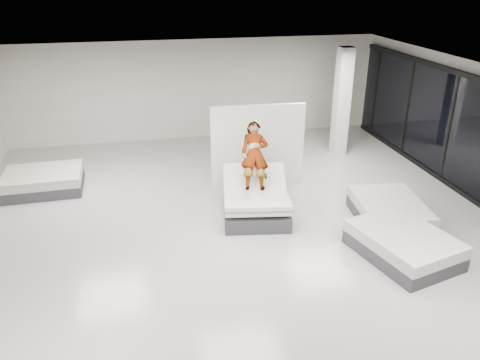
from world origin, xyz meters
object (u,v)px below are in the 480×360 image
at_px(flat_bed_right_far, 389,211).
at_px(column, 342,102).
at_px(hero_bed, 255,201).
at_px(divider_panel, 258,146).
at_px(flat_bed_right_near, 403,245).
at_px(person, 255,161).
at_px(flat_bed_left_far, 44,181).
at_px(remote, 266,176).

xyz_separation_m(flat_bed_right_far, column, (0.61, 4.28, 1.35)).
height_order(hero_bed, divider_panel, divider_panel).
bearing_deg(divider_panel, column, 34.66).
bearing_deg(flat_bed_right_near, person, 131.82).
bearing_deg(flat_bed_left_far, remote, -25.62).
distance_m(person, flat_bed_right_near, 3.64).
bearing_deg(flat_bed_right_far, column, 81.90).
xyz_separation_m(hero_bed, person, (0.05, 0.31, 0.84)).
relative_size(person, flat_bed_left_far, 0.92).
xyz_separation_m(remote, divider_panel, (0.23, 1.63, 0.11)).
height_order(hero_bed, person, person).
xyz_separation_m(hero_bed, flat_bed_left_far, (-4.96, 2.40, -0.09)).
height_order(person, flat_bed_right_near, person).
relative_size(divider_panel, flat_bed_right_far, 1.19).
bearing_deg(remote, flat_bed_right_near, -36.24).
xyz_separation_m(flat_bed_right_near, column, (1.04, 5.62, 1.34)).
height_order(remote, divider_panel, divider_panel).
distance_m(remote, flat_bed_left_far, 5.77).
bearing_deg(flat_bed_right_far, person, 155.22).
distance_m(hero_bed, remote, 0.66).
relative_size(person, remote, 12.54).
distance_m(flat_bed_right_far, flat_bed_right_near, 1.41).
xyz_separation_m(divider_panel, flat_bed_right_far, (2.39, -2.53, -0.83)).
height_order(person, flat_bed_right_far, person).
height_order(hero_bed, column, column).
bearing_deg(flat_bed_right_near, flat_bed_right_far, 72.10).
relative_size(hero_bed, flat_bed_left_far, 1.11).
relative_size(flat_bed_right_near, column, 0.69).
xyz_separation_m(person, divider_panel, (0.39, 1.25, -0.11)).
bearing_deg(person, flat_bed_right_near, -38.72).
bearing_deg(hero_bed, flat_bed_right_far, -19.04).
relative_size(flat_bed_right_far, flat_bed_right_near, 0.90).
xyz_separation_m(person, column, (3.39, 3.00, 0.41)).
xyz_separation_m(flat_bed_left_far, column, (8.40, 0.90, 1.34)).
bearing_deg(flat_bed_right_near, flat_bed_left_far, 147.31).
bearing_deg(hero_bed, remote, -19.55).
bearing_deg(person, remote, -57.85).
height_order(flat_bed_left_far, column, column).
bearing_deg(column, divider_panel, -149.73).
height_order(person, remote, person).
bearing_deg(flat_bed_left_far, divider_panel, -8.96).
bearing_deg(divider_panel, remote, -93.56).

